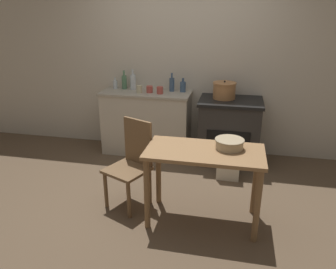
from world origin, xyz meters
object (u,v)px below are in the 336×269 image
stock_pot (224,90)px  cup_mid_right (150,89)px  chair (132,162)px  bottle_center (183,87)px  work_table (204,163)px  mixing_bowl_large (229,143)px  bottle_mid_left (133,82)px  flour_sack (228,165)px  bottle_far_left (172,84)px  bottle_center_left (115,84)px  stove (229,131)px  bottle_left (124,82)px  cup_right (160,90)px  cup_center_right (139,89)px

stock_pot → cup_mid_right: (-1.02, -0.02, -0.03)m
chair → bottle_center: (0.29, 1.48, 0.50)m
work_table → mixing_bowl_large: size_ratio=4.01×
bottle_mid_left → cup_mid_right: bottle_mid_left is taller
flour_sack → bottle_far_left: bearing=140.7°
work_table → bottle_center_left: (-1.49, 1.65, 0.34)m
work_table → bottle_far_left: bottle_far_left is taller
chair → bottle_mid_left: 1.64m
work_table → stove: bearing=82.7°
bottle_left → bottle_center: (0.86, -0.01, -0.03)m
stove → cup_right: bearing=-179.7°
cup_center_right → bottle_far_left: bearing=24.9°
flour_sack → cup_right: size_ratio=3.71×
bottle_center → cup_mid_right: (-0.45, -0.14, -0.03)m
bottle_mid_left → stock_pot: bearing=-5.3°
chair → stock_pot: bearing=81.9°
mixing_bowl_large → cup_right: bearing=125.8°
work_table → mixing_bowl_large: 0.30m
bottle_center_left → bottle_center: 1.00m
work_table → stock_pot: 1.57m
stove → stock_pot: size_ratio=2.84×
bottle_left → cup_mid_right: bearing=-19.9°
stove → work_table: 1.50m
bottle_far_left → bottle_center: bottle_far_left is taller
bottle_left → bottle_center: bottle_left is taller
flour_sack → cup_right: 1.37m
chair → stock_pot: size_ratio=3.01×
bottle_far_left → stove: bearing=-11.6°
cup_right → cup_mid_right: bearing=167.0°
bottle_far_left → bottle_center_left: bottle_far_left is taller
chair → bottle_center_left: bearing=140.0°
stove → cup_mid_right: size_ratio=9.50×
work_table → stock_pot: size_ratio=3.58×
cup_mid_right → bottle_far_left: bearing=26.3°
stove → cup_center_right: 1.36m
stove → bottle_mid_left: size_ratio=2.99×
chair → bottle_far_left: (0.13, 1.48, 0.52)m
chair → cup_right: (-0.00, 1.31, 0.47)m
stove → cup_center_right: size_ratio=8.39×
work_table → cup_mid_right: size_ratio=11.99×
bottle_far_left → cup_mid_right: (-0.29, -0.14, -0.05)m
stock_pot → mixing_bowl_large: bearing=-84.8°
mixing_bowl_large → cup_center_right: bearing=133.3°
mixing_bowl_large → cup_center_right: cup_center_right is taller
mixing_bowl_large → bottle_left: bottle_left is taller
stock_pot → cup_mid_right: stock_pot is taller
chair → bottle_center_left: (-0.71, 1.48, 0.49)m
stove → bottle_left: bottle_left is taller
bottle_far_left → cup_mid_right: bearing=-153.7°
stove → mixing_bowl_large: size_ratio=3.17×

